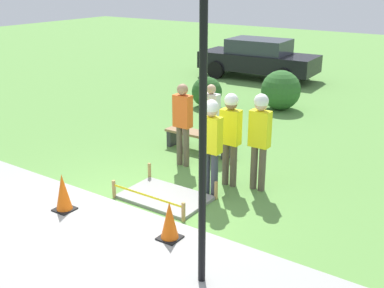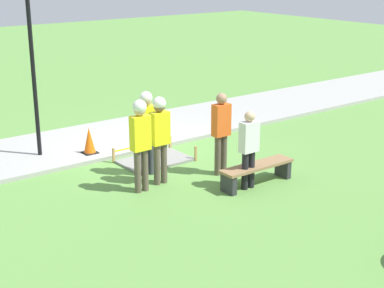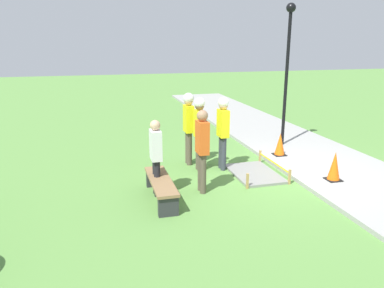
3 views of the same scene
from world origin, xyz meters
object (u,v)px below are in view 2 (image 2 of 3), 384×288
at_px(worker_assistant, 160,132).
at_px(lamppost_near, 31,41).
at_px(traffic_cone_far_patch, 89,141).
at_px(worker_supervisor, 140,136).
at_px(traffic_cone_near_patch, 156,123).
at_px(bystander_in_orange_shirt, 221,128).
at_px(worker_trainee, 147,125).
at_px(bystander_in_gray_shirt, 249,145).
at_px(park_bench, 257,170).

height_order(worker_assistant, lamppost_near, lamppost_near).
xyz_separation_m(traffic_cone_far_patch, worker_supervisor, (0.19, 2.66, 0.79)).
relative_size(traffic_cone_near_patch, worker_assistant, 0.36).
bearing_deg(worker_assistant, worker_supervisor, 13.76).
xyz_separation_m(traffic_cone_far_patch, bystander_in_orange_shirt, (-1.79, 2.85, 0.65)).
distance_m(worker_trainee, bystander_in_orange_shirt, 1.64).
bearing_deg(traffic_cone_far_patch, lamppost_near, -31.33).
xyz_separation_m(bystander_in_orange_shirt, bystander_in_gray_shirt, (0.09, 1.01, -0.12)).
xyz_separation_m(park_bench, lamppost_near, (3.02, -4.45, 2.52)).
distance_m(worker_assistant, bystander_in_orange_shirt, 1.45).
bearing_deg(lamppost_near, bystander_in_gray_shirt, 121.29).
bearing_deg(worker_trainee, bystander_in_gray_shirt, 122.53).
distance_m(traffic_cone_near_patch, worker_trainee, 2.86).
xyz_separation_m(park_bench, worker_supervisor, (2.18, -1.17, 0.88)).
height_order(worker_assistant, worker_trainee, worker_assistant).
height_order(traffic_cone_far_patch, worker_trainee, worker_trainee).
relative_size(worker_trainee, lamppost_near, 0.45).
bearing_deg(bystander_in_orange_shirt, bystander_in_gray_shirt, 84.94).
height_order(worker_assistant, bystander_in_orange_shirt, worker_assistant).
distance_m(worker_assistant, lamppost_near, 3.83).
xyz_separation_m(traffic_cone_near_patch, traffic_cone_far_patch, (2.14, 0.29, -0.02)).
xyz_separation_m(traffic_cone_near_patch, park_bench, (0.15, 4.11, -0.12)).
bearing_deg(bystander_in_gray_shirt, bystander_in_orange_shirt, -95.06).
bearing_deg(worker_assistant, bystander_in_orange_shirt, 166.53).
bearing_deg(worker_trainee, worker_assistant, 83.82).
bearing_deg(bystander_in_orange_shirt, park_bench, 101.85).
bearing_deg(worker_supervisor, bystander_in_gray_shirt, 147.40).
height_order(park_bench, bystander_in_orange_shirt, bystander_in_orange_shirt).
height_order(traffic_cone_near_patch, bystander_in_gray_shirt, bystander_in_gray_shirt).
relative_size(worker_assistant, bystander_in_gray_shirt, 1.14).
height_order(worker_supervisor, bystander_in_gray_shirt, worker_supervisor).
distance_m(worker_supervisor, bystander_in_orange_shirt, 1.99).
distance_m(worker_trainee, lamppost_near, 3.38).
relative_size(park_bench, bystander_in_orange_shirt, 0.96).
height_order(worker_supervisor, worker_trainee, worker_supervisor).
bearing_deg(traffic_cone_near_patch, worker_assistant, 57.92).
bearing_deg(lamppost_near, worker_supervisor, 104.37).
bearing_deg(park_bench, worker_supervisor, -28.15).
xyz_separation_m(bystander_in_orange_shirt, lamppost_near, (2.82, -3.48, 1.77)).
bearing_deg(bystander_in_orange_shirt, traffic_cone_far_patch, -57.89).
bearing_deg(bystander_in_gray_shirt, worker_assistant, -45.66).
bearing_deg(worker_assistant, park_bench, 140.92).
height_order(park_bench, bystander_in_gray_shirt, bystander_in_gray_shirt).
height_order(worker_assistant, bystander_in_gray_shirt, worker_assistant).
bearing_deg(worker_supervisor, lamppost_near, -75.63).
bearing_deg(bystander_in_orange_shirt, worker_supervisor, -5.68).
bearing_deg(lamppost_near, worker_assistant, 114.20).
distance_m(bystander_in_gray_shirt, lamppost_near, 5.59).
height_order(worker_supervisor, lamppost_near, lamppost_near).
bearing_deg(bystander_in_gray_shirt, lamppost_near, -58.71).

